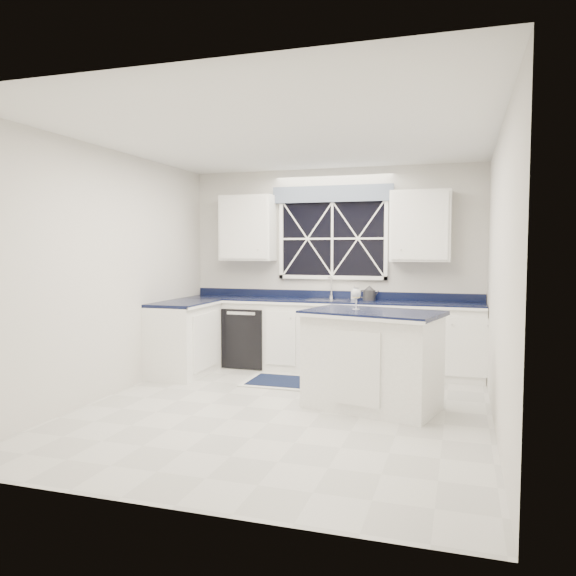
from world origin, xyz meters
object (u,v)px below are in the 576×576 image
(faucet, at_px, (331,287))
(wine_glass, at_px, (356,294))
(kettle, at_px, (369,293))
(soap_bottle, at_px, (354,292))
(island, at_px, (372,359))
(dishwasher, at_px, (250,336))

(faucet, distance_m, wine_glass, 1.84)
(kettle, height_order, soap_bottle, kettle)
(island, height_order, soap_bottle, soap_bottle)
(wine_glass, distance_m, soap_bottle, 1.77)
(faucet, height_order, wine_glass, faucet)
(kettle, height_order, wine_glass, wine_glass)
(faucet, distance_m, island, 2.07)
(kettle, xyz_separation_m, soap_bottle, (-0.22, 0.10, 0.00))
(faucet, height_order, kettle, faucet)
(dishwasher, relative_size, kettle, 3.00)
(island, relative_size, wine_glass, 6.55)
(faucet, xyz_separation_m, kettle, (0.53, -0.08, -0.07))
(dishwasher, bearing_deg, soap_bottle, 8.71)
(soap_bottle, bearing_deg, wine_glass, -78.76)
(faucet, bearing_deg, wine_glass, -69.01)
(dishwasher, bearing_deg, faucet, 10.02)
(faucet, xyz_separation_m, wine_glass, (0.66, -1.72, 0.05))
(faucet, bearing_deg, kettle, -8.74)
(island, distance_m, kettle, 1.82)
(dishwasher, xyz_separation_m, kettle, (1.63, 0.11, 0.62))
(soap_bottle, bearing_deg, kettle, -25.49)
(faucet, height_order, soap_bottle, faucet)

